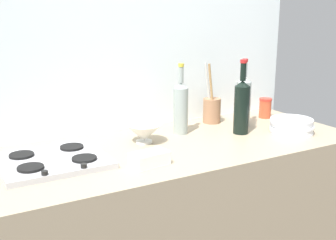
# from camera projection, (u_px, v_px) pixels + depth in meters

# --- Properties ---
(counter_block) EXTENTS (1.80, 0.70, 0.90)m
(counter_block) POSITION_uv_depth(u_px,v_px,m) (168.00, 236.00, 2.06)
(counter_block) COLOR tan
(counter_block) RESTS_ON ground
(backsplash_panel) EXTENTS (1.90, 0.06, 2.23)m
(backsplash_panel) POSITION_uv_depth(u_px,v_px,m) (132.00, 86.00, 2.21)
(backsplash_panel) COLOR silver
(backsplash_panel) RESTS_ON ground
(stovetop_hob) EXTENTS (0.41, 0.36, 0.04)m
(stovetop_hob) POSITION_uv_depth(u_px,v_px,m) (53.00, 160.00, 1.72)
(stovetop_hob) COLOR #B2B2B7
(stovetop_hob) RESTS_ON counter_block
(plate_stack) EXTENTS (0.21, 0.21, 0.07)m
(plate_stack) POSITION_uv_depth(u_px,v_px,m) (292.00, 126.00, 2.13)
(plate_stack) COLOR white
(plate_stack) RESTS_ON counter_block
(wine_bottle_leftmost) EXTENTS (0.08, 0.08, 0.36)m
(wine_bottle_leftmost) POSITION_uv_depth(u_px,v_px,m) (242.00, 105.00, 2.11)
(wine_bottle_leftmost) COLOR black
(wine_bottle_leftmost) RESTS_ON counter_block
(wine_bottle_mid_left) EXTENTS (0.07, 0.07, 0.35)m
(wine_bottle_mid_left) POSITION_uv_depth(u_px,v_px,m) (243.00, 100.00, 2.24)
(wine_bottle_mid_left) COLOR gray
(wine_bottle_mid_left) RESTS_ON counter_block
(wine_bottle_mid_right) EXTENTS (0.07, 0.07, 0.35)m
(wine_bottle_mid_right) POSITION_uv_depth(u_px,v_px,m) (181.00, 107.00, 2.10)
(wine_bottle_mid_right) COLOR gray
(wine_bottle_mid_right) RESTS_ON counter_block
(mixing_bowl) EXTENTS (0.17, 0.17, 0.09)m
(mixing_bowl) POSITION_uv_depth(u_px,v_px,m) (144.00, 133.00, 1.98)
(mixing_bowl) COLOR white
(mixing_bowl) RESTS_ON counter_block
(butter_dish) EXTENTS (0.16, 0.10, 0.05)m
(butter_dish) POSITION_uv_depth(u_px,v_px,m) (150.00, 159.00, 1.70)
(butter_dish) COLOR white
(butter_dish) RESTS_ON counter_block
(utensil_crock) EXTENTS (0.09, 0.09, 0.32)m
(utensil_crock) POSITION_uv_depth(u_px,v_px,m) (212.00, 109.00, 2.32)
(utensil_crock) COLOR #996B4C
(utensil_crock) RESTS_ON counter_block
(condiment_jar_front) EXTENTS (0.07, 0.07, 0.11)m
(condiment_jar_front) POSITION_uv_depth(u_px,v_px,m) (265.00, 108.00, 2.43)
(condiment_jar_front) COLOR #C64C2D
(condiment_jar_front) RESTS_ON counter_block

